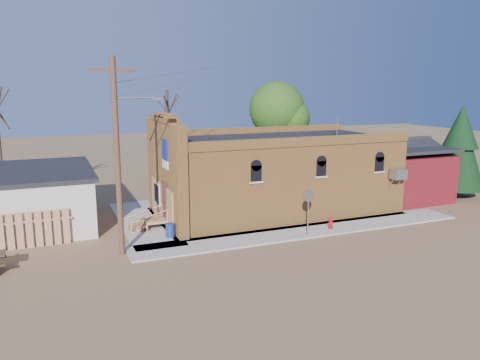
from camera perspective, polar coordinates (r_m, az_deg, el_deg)
name	(u,v)px	position (r m, az deg, el deg)	size (l,w,h in m)	color
ground	(289,240)	(24.17, 6.05, -7.31)	(120.00, 120.00, 0.00)	olive
sidewalk_south	(306,231)	(25.61, 8.06, -6.19)	(19.00, 2.20, 0.08)	#9E9991
sidewalk_west	(143,222)	(27.60, -11.72, -5.03)	(2.60, 10.00, 0.08)	#9E9991
brick_bar	(271,175)	(29.05, 3.85, 0.66)	(16.40, 7.97, 6.30)	#BD7A39
red_shed	(398,166)	(34.52, 18.70, 1.66)	(5.40, 6.40, 4.30)	#560E16
wood_fence	(15,231)	(24.90, -25.73, -5.66)	(5.20, 0.10, 1.80)	#AF754F
utility_pole	(118,153)	(21.69, -14.61, 3.22)	(3.12, 0.26, 9.00)	#502F20
tree_bare_near	(167,112)	(34.10, -8.87, 8.25)	(2.80, 2.80, 7.65)	#463528
tree_leafy	(277,109)	(37.71, 4.50, 8.58)	(4.40, 4.40, 8.15)	#463528
evergreen_tree	(460,145)	(36.05, 25.23, 3.88)	(3.60, 3.60, 6.50)	#463528
fire_hydrant	(331,223)	(26.05, 11.00, -5.16)	(0.38, 0.38, 0.65)	#A60917
stop_sign	(309,200)	(24.12, 8.35, -2.42)	(0.67, 0.23, 2.52)	gray
trash_barrel	(170,230)	(24.45, -8.51, -6.07)	(0.46, 0.46, 0.71)	navy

